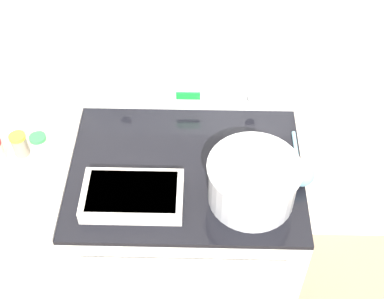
# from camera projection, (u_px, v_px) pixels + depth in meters

# --- Properties ---
(kitchen_wall) EXTENTS (8.00, 0.05, 2.50)m
(kitchen_wall) POSITION_uv_depth(u_px,v_px,m) (189.00, 29.00, 1.89)
(kitchen_wall) COLOR silver
(kitchen_wall) RESTS_ON ground_plane
(stove_range) EXTENTS (0.81, 0.69, 0.94)m
(stove_range) POSITION_uv_depth(u_px,v_px,m) (187.00, 238.00, 2.22)
(stove_range) COLOR white
(stove_range) RESTS_ON ground_plane
(control_panel) EXTENTS (0.81, 0.07, 0.14)m
(control_panel) POSITION_uv_depth(u_px,v_px,m) (188.00, 92.00, 2.03)
(control_panel) COLOR white
(control_panel) RESTS_ON stove_range
(side_counter) EXTENTS (0.57, 0.66, 0.95)m
(side_counter) POSITION_uv_depth(u_px,v_px,m) (22.00, 234.00, 2.23)
(side_counter) COLOR silver
(side_counter) RESTS_ON ground_plane
(mixing_bowl) EXTENTS (0.30, 0.30, 0.16)m
(mixing_bowl) POSITION_uv_depth(u_px,v_px,m) (253.00, 180.00, 1.71)
(mixing_bowl) COLOR silver
(mixing_bowl) RESTS_ON stove_range
(casserole_dish) EXTENTS (0.33, 0.20, 0.05)m
(casserole_dish) POSITION_uv_depth(u_px,v_px,m) (133.00, 195.00, 1.75)
(casserole_dish) COLOR silver
(casserole_dish) RESTS_ON stove_range
(ladle) EXTENTS (0.09, 0.27, 0.09)m
(ladle) POSITION_uv_depth(u_px,v_px,m) (302.00, 173.00, 1.80)
(ladle) COLOR #7AB2C6
(ladle) RESTS_ON stove_range
(spice_jar_green_cap) EXTENTS (0.06, 0.06, 0.08)m
(spice_jar_green_cap) POSITION_uv_depth(u_px,v_px,m) (40.00, 145.00, 1.86)
(spice_jar_green_cap) COLOR beige
(spice_jar_green_cap) RESTS_ON side_counter
(spice_jar_yellow_cap) EXTENTS (0.06, 0.06, 0.09)m
(spice_jar_yellow_cap) POSITION_uv_depth(u_px,v_px,m) (20.00, 144.00, 1.86)
(spice_jar_yellow_cap) COLOR gray
(spice_jar_yellow_cap) RESTS_ON side_counter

